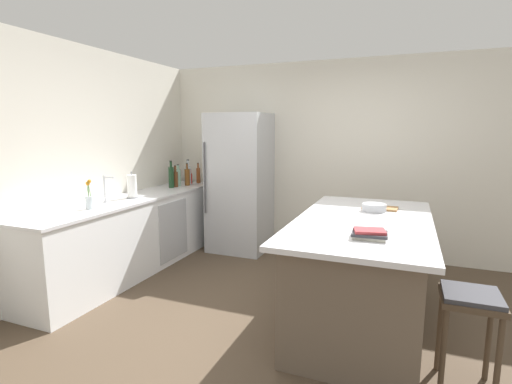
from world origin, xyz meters
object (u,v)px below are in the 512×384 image
Objects in this scene: paper_towel_roll at (132,187)px; syrup_bottle at (175,179)px; vinegar_bottle at (198,175)px; cookbook_stack at (370,234)px; hot_sauce_bottle at (191,178)px; whiskey_bottle at (187,177)px; kitchen_island at (361,271)px; refrigerator at (240,183)px; sink_faucet at (106,188)px; bar_stool at (470,311)px; wine_bottle at (171,177)px; soda_bottle at (188,175)px; mixing_bowl at (374,207)px; cutting_board at (380,208)px; gin_bottle at (178,177)px; flower_vase at (89,200)px.

paper_towel_roll is 1.03× the size of syrup_bottle.
cookbook_stack is at bearing -40.02° from vinegar_bottle.
whiskey_bottle is at bearing -73.46° from hot_sauce_bottle.
kitchen_island is 2.45m from refrigerator.
whiskey_bottle is (0.13, 1.46, -0.03)m from sink_faucet.
wine_bottle reaches higher than bar_stool.
refrigerator is 0.78m from whiskey_bottle.
soda_bottle is at bearing 113.21° from whiskey_bottle.
vinegar_bottle is at bearing 145.11° from bar_stool.
mixing_bowl is (2.73, -0.82, -0.05)m from syrup_bottle.
refrigerator is at bearing 22.05° from syrup_bottle.
bar_stool is 3.92m from syrup_bottle.
mixing_bowl is (2.70, -1.11, -0.07)m from soda_bottle.
soda_bottle is 3.44m from cookbook_stack.
hot_sauce_bottle is at bearing 158.96° from cutting_board.
vinegar_bottle is 0.99× the size of syrup_bottle.
refrigerator is at bearing 60.89° from sink_faucet.
sink_faucet is (-3.49, 0.58, 0.51)m from bar_stool.
bar_stool is 3.57m from sink_faucet.
refrigerator is 0.89m from gin_bottle.
kitchen_island is at bearing -30.61° from hot_sauce_bottle.
gin_bottle reaches higher than vinegar_bottle.
cookbook_stack is (1.95, -2.11, 0.01)m from refrigerator.
bar_stool is 1.39m from cutting_board.
refrigerator is 2.22m from mixing_bowl.
refrigerator is (-1.84, 1.53, 0.48)m from kitchen_island.
sink_faucet is 0.83× the size of soda_bottle.
sink_faucet is 0.97× the size of gin_bottle.
flower_vase is (0.10, -0.34, -0.06)m from sink_faucet.
sink_faucet is at bearing -93.26° from soda_bottle.
paper_towel_roll is at bearing -87.95° from wine_bottle.
bar_stool is at bearing -4.07° from flower_vase.
refrigerator is at bearing 148.67° from mixing_bowl.
syrup_bottle reaches higher than cutting_board.
sink_faucet is 1.27m from syrup_bottle.
kitchen_island is 8.33× the size of cookbook_stack.
cutting_board is at bearing 119.21° from bar_stool.
flower_vase is at bearing -171.12° from kitchen_island.
vinegar_bottle reaches higher than kitchen_island.
wine_bottle is 1.69× the size of mixing_bowl.
vinegar_bottle reaches higher than cutting_board.
whiskey_bottle is 3.36m from cookbook_stack.
sink_faucet is (-2.74, -0.07, 0.58)m from kitchen_island.
whiskey_bottle is (0.04, -0.09, -0.02)m from soda_bottle.
refrigerator reaches higher than flower_vase.
refrigerator is 3.42m from bar_stool.
wine_bottle is 1.13× the size of cutting_board.
wine_bottle is at bearing 152.84° from bar_stool.
paper_towel_roll is at bearing -122.83° from refrigerator.
gin_bottle is at bearing 154.40° from kitchen_island.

